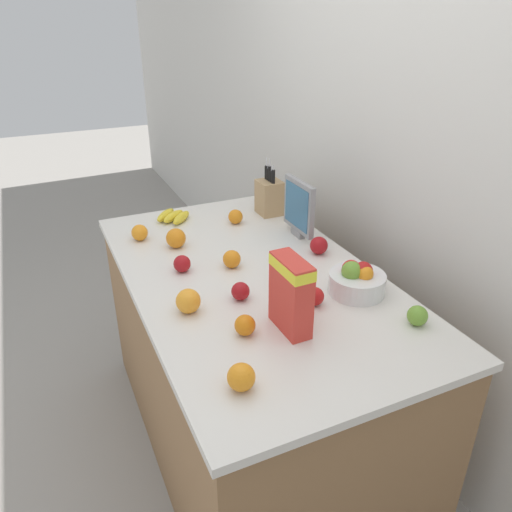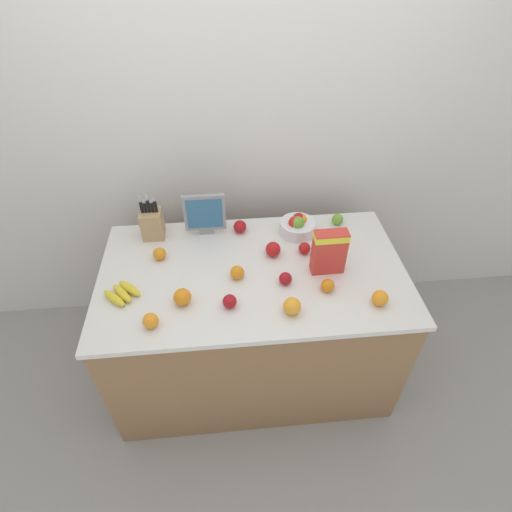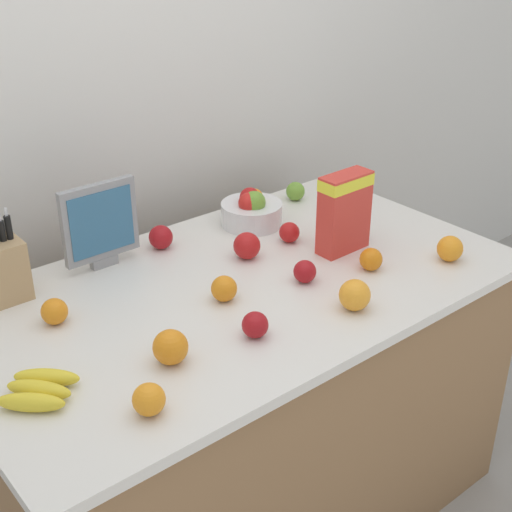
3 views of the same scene
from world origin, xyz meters
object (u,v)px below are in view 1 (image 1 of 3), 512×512
Objects in this scene: apple_by_knife_block at (182,264)px; orange_by_cereal at (140,233)px; apple_rear at (291,272)px; orange_front_right at (245,325)px; orange_front_center at (176,238)px; apple_rightmost at (240,291)px; apple_front at (315,296)px; small_monitor at (299,207)px; fruit_bowl at (357,280)px; apple_middle at (417,316)px; banana_bunch at (173,216)px; orange_back_center at (232,259)px; orange_mid_left at (241,377)px; cereal_box at (291,291)px; apple_near_bananas at (319,245)px; knife_block at (269,196)px; orange_near_bowl at (236,217)px; orange_mid_right at (188,301)px.

orange_by_cereal is at bearing -166.81° from apple_by_knife_block.
apple_rear reaches higher than orange_front_right.
apple_by_knife_block is 0.80× the size of orange_front_center.
orange_by_cereal is at bearing -137.52° from orange_front_center.
apple_by_knife_block is 0.37m from orange_by_cereal.
apple_rightmost and apple_front have the same top height.
small_monitor is 0.54m from fruit_bowl.
banana_bunch is at bearing -158.25° from apple_middle.
orange_front_right is at bearing -16.88° from orange_back_center.
fruit_bowl is 0.66m from orange_mid_left.
orange_front_right is (-0.03, -0.15, -0.10)m from cereal_box.
orange_front_center is (-0.12, -0.54, -0.10)m from small_monitor.
banana_bunch is at bearing -143.24° from apple_near_bananas.
apple_rear is 0.28m from apple_near_bananas.
apple_front is 0.50m from orange_mid_left.
apple_middle is at bearing 33.18° from orange_by_cereal.
banana_bunch is (-1.04, -0.09, -0.12)m from cereal_box.
orange_mid_left is at bearing 1.71° from orange_by_cereal.
orange_mid_left reaches higher than banana_bunch.
orange_front_center is (0.19, -0.54, -0.05)m from knife_block.
small_monitor is 0.79m from apple_middle.
apple_rightmost is at bearing 160.87° from orange_front_right.
orange_by_cereal is at bearing -161.93° from apple_rightmost.
orange_near_bowl is (-1.04, -0.22, 0.00)m from apple_middle.
orange_back_center reaches higher than banana_bunch.
orange_mid_right reaches higher than apple_near_bananas.
apple_rear is (-0.27, 0.14, -0.10)m from cereal_box.
cereal_box is 0.57m from apple_by_knife_block.
apple_by_knife_block is at bearing -54.81° from knife_block.
knife_block is at bearing 109.01° from orange_front_center.
fruit_bowl is at bearing 77.62° from orange_mid_right.
apple_by_knife_block is (0.52, -0.12, 0.01)m from banana_bunch.
apple_rear is 1.14× the size of orange_by_cereal.
apple_rear is at bearing -179.29° from apple_front.
orange_near_bowl reaches higher than apple_middle.
orange_near_bowl is at bearing 158.96° from apple_rightmost.
orange_near_bowl is 0.96× the size of orange_by_cereal.
fruit_bowl reaches higher than apple_rear.
apple_by_knife_block is 0.94× the size of orange_back_center.
orange_mid_right reaches higher than apple_rear.
orange_front_right reaches higher than apple_front.
orange_front_center is 1.09× the size of orange_mid_left.
orange_mid_left is at bearing -7.72° from banana_bunch.
banana_bunch is at bearing -166.12° from apple_front.
banana_bunch is 3.02× the size of apple_middle.
apple_middle is 0.90× the size of apple_near_bananas.
orange_mid_right is (0.00, -0.19, 0.01)m from apple_rightmost.
cereal_box is 3.32× the size of apple_near_bananas.
apple_middle is at bearing 32.65° from orange_back_center.
apple_by_knife_block is at bearing 175.80° from orange_mid_left.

